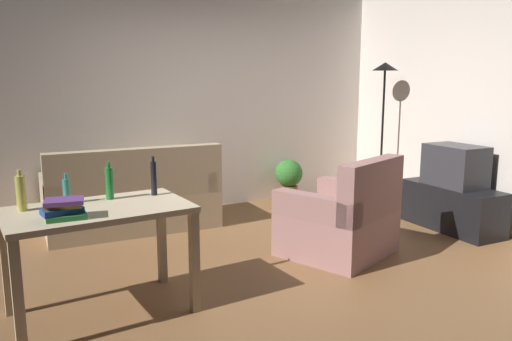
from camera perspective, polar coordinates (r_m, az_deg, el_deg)
name	(u,v)px	position (r m, az deg, el deg)	size (l,w,h in m)	color
ground_plane	(271,265)	(4.54, 1.67, -10.61)	(5.20, 4.40, 0.02)	brown
wall_rear	(187,100)	(6.28, -7.74, 7.85)	(5.20, 0.10, 2.70)	silver
wall_right	(488,104)	(5.93, 24.76, 6.86)	(0.10, 4.40, 2.70)	beige
couch	(133,201)	(5.61, -13.73, -3.42)	(1.79, 0.84, 0.92)	tan
tv_stand	(452,208)	(5.86, 21.26, -3.92)	(0.44, 1.10, 0.48)	black
tv	(455,166)	(5.78, 21.58, 0.51)	(0.41, 0.60, 0.44)	#2D2D33
torchiere_lamp	(384,95)	(6.56, 14.24, 8.29)	(0.32, 0.32, 1.81)	black
desk	(99,223)	(3.60, -17.32, -5.68)	(1.26, 0.81, 0.76)	#C6B28E
potted_plant	(289,178)	(6.64, 3.72, -0.81)	(0.36, 0.36, 0.57)	brown
armchair	(343,221)	(4.74, 9.74, -5.64)	(1.16, 1.13, 0.92)	#996B66
bottle_squat	(21,193)	(3.63, -25.00, -2.30)	(0.06, 0.06, 0.27)	#BCB24C
bottle_tall	(67,191)	(3.73, -20.59, -2.15)	(0.05, 0.05, 0.21)	teal
bottle_green	(109,183)	(3.76, -16.22, -1.35)	(0.06, 0.06, 0.27)	#1E722D
bottle_dark	(154,178)	(3.81, -11.47, -0.82)	(0.04, 0.04, 0.29)	black
book_stack	(64,209)	(3.34, -20.87, -4.08)	(0.27, 0.21, 0.12)	#236B33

